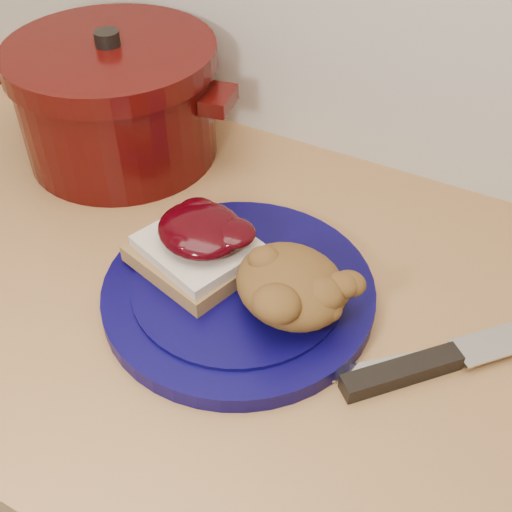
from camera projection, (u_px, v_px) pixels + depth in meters
The scene contains 8 objects.
base_cabinet at pixel (219, 485), 1.03m from camera, with size 4.00×0.60×0.86m, color beige.
plate at pixel (239, 292), 0.68m from camera, with size 0.29×0.29×0.02m, color #08043B.
sandwich at pixel (198, 244), 0.68m from camera, with size 0.15×0.14×0.06m.
stuffing_mound at pixel (291, 285), 0.63m from camera, with size 0.12×0.10×0.06m, color brown.
chef_knife at pixel (442, 360), 0.61m from camera, with size 0.24×0.26×0.02m.
butter_knife at pixel (331, 376), 0.61m from camera, with size 0.19×0.01×0.00m, color silver.
dutch_oven at pixel (117, 100), 0.84m from camera, with size 0.32×0.32×0.17m.
pepper_grinder at pixel (117, 81), 0.91m from camera, with size 0.07×0.07×0.13m.
Camera 1 is at (0.30, 1.08, 1.40)m, focal length 45.00 mm.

